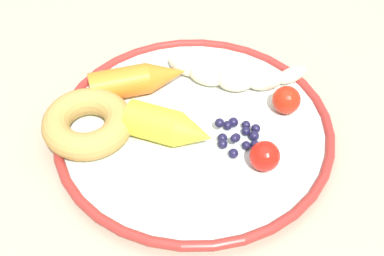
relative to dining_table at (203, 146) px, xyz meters
name	(u,v)px	position (x,y,z in m)	size (l,w,h in m)	color
dining_table	(203,146)	(0.00, 0.00, 0.00)	(1.26, 0.91, 0.72)	tan
plate	(192,130)	(0.05, 0.00, 0.08)	(0.34, 0.34, 0.02)	silver
banana	(236,77)	(-0.04, 0.03, 0.10)	(0.08, 0.19, 0.03)	beige
carrot_orange	(139,80)	(0.00, -0.08, 0.11)	(0.10, 0.13, 0.04)	orange
carrot_yellow	(170,127)	(0.07, -0.02, 0.11)	(0.05, 0.11, 0.04)	yellow
donut	(87,123)	(0.09, -0.12, 0.10)	(0.11, 0.11, 0.03)	#B18944
blueberry_pile	(238,135)	(0.05, 0.05, 0.09)	(0.06, 0.06, 0.02)	#191638
tomato_near	(265,156)	(0.08, 0.09, 0.10)	(0.03, 0.03, 0.03)	red
tomato_mid	(286,100)	(-0.01, 0.10, 0.10)	(0.04, 0.04, 0.04)	red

